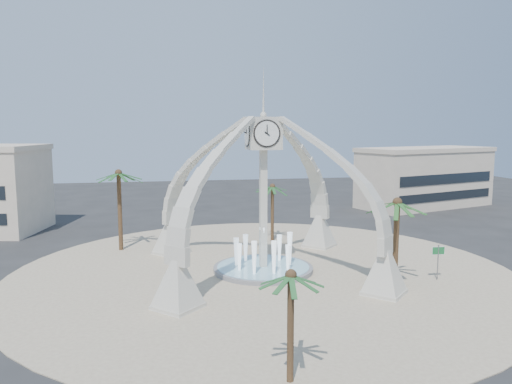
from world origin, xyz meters
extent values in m
plane|color=#282828|center=(0.00, 0.00, 0.00)|extent=(140.00, 140.00, 0.00)
cylinder|color=#C7B694|center=(0.00, 0.00, 0.03)|extent=(40.00, 40.00, 0.06)
cube|color=beige|center=(0.00, 0.00, 4.90)|extent=(0.55, 0.55, 9.80)
cube|color=beige|center=(0.00, 0.00, 11.05)|extent=(2.50, 2.50, 2.50)
cone|color=beige|center=(0.00, 0.00, 14.30)|extent=(0.20, 0.20, 4.00)
cylinder|color=white|center=(0.00, -1.29, 11.05)|extent=(1.84, 0.04, 1.84)
pyramid|color=beige|center=(7.07, 7.07, 1.60)|extent=(3.80, 3.80, 3.20)
pyramid|color=beige|center=(-7.07, 7.07, 1.60)|extent=(3.80, 3.80, 3.20)
pyramid|color=beige|center=(-7.07, -7.07, 1.60)|extent=(3.80, 3.80, 3.20)
pyramid|color=beige|center=(7.07, -7.07, 1.60)|extent=(3.80, 3.80, 3.20)
cylinder|color=gray|center=(0.00, 0.00, 0.20)|extent=(8.00, 8.00, 0.40)
cylinder|color=#97D0E2|center=(0.00, 0.00, 0.42)|extent=(7.40, 7.40, 0.04)
cone|color=white|center=(0.00, 0.00, 2.02)|extent=(0.60, 0.60, 3.20)
cube|color=beige|center=(30.00, 28.00, 4.00)|extent=(21.49, 13.79, 8.00)
cube|color=beige|center=(30.00, 28.00, 8.30)|extent=(21.87, 14.17, 0.60)
cylinder|color=brown|center=(8.74, -5.31, 3.14)|extent=(0.41, 0.41, 6.28)
cylinder|color=brown|center=(-11.70, 9.35, 3.72)|extent=(0.39, 0.39, 7.45)
cylinder|color=brown|center=(3.09, 10.15, 2.87)|extent=(0.33, 0.33, 5.75)
cylinder|color=brown|center=(-2.44, -17.43, 2.57)|extent=(0.32, 0.32, 5.14)
cylinder|color=slate|center=(12.42, -4.92, 1.38)|extent=(0.09, 0.09, 2.76)
cube|color=#196430|center=(12.42, -4.92, 2.32)|extent=(0.94, 0.12, 0.55)
cube|color=white|center=(12.42, -4.92, 2.32)|extent=(1.02, 0.10, 0.63)
camera|label=1|loc=(-8.10, -38.10, 11.54)|focal=35.00mm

